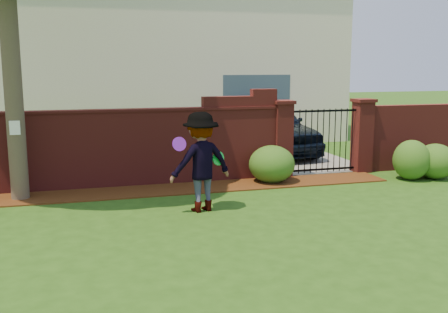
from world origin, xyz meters
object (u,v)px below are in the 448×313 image
object	(u,v)px
car	(270,128)
frisbee_purple	(179,144)
man	(201,162)
frisbee_green	(218,158)

from	to	relation	value
car	frisbee_purple	xyz separation A→B (m)	(-3.97, -5.80, 0.50)
man	frisbee_green	bearing A→B (deg)	-178.99
car	man	distance (m)	6.67
car	frisbee_green	bearing A→B (deg)	-123.43
car	frisbee_green	xyz separation A→B (m)	(-3.18, -5.57, 0.16)
car	frisbee_purple	world-z (taller)	car
frisbee_purple	frisbee_green	distance (m)	0.89
car	man	size ratio (longest dim) A/B	2.57
frisbee_purple	car	bearing A→B (deg)	55.60
frisbee_purple	frisbee_green	size ratio (longest dim) A/B	0.96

